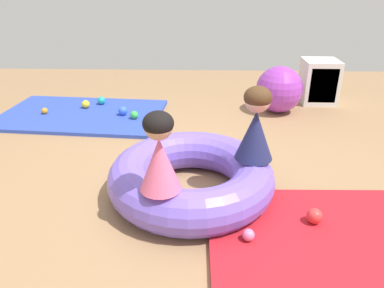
{
  "coord_description": "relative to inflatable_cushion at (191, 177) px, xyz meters",
  "views": [
    {
      "loc": [
        0.08,
        -2.46,
        1.55
      ],
      "look_at": [
        -0.01,
        0.14,
        0.34
      ],
      "focal_mm": 34.08,
      "sensor_mm": 36.0,
      "label": 1
    }
  ],
  "objects": [
    {
      "name": "play_ball_blue",
      "position": [
        -0.87,
        1.63,
        -0.07
      ],
      "size": [
        0.11,
        0.11,
        0.11
      ],
      "primitive_type": "sphere",
      "color": "blue",
      "rests_on": "gym_mat_far_right"
    },
    {
      "name": "play_ball_yellow",
      "position": [
        -1.38,
        1.87,
        -0.07
      ],
      "size": [
        0.1,
        0.1,
        0.1
      ],
      "primitive_type": "sphere",
      "color": "yellow",
      "rests_on": "gym_mat_far_right"
    },
    {
      "name": "play_ball_green",
      "position": [
        -0.71,
        1.52,
        -0.07
      ],
      "size": [
        0.09,
        0.09,
        0.09
      ],
      "primitive_type": "sphere",
      "color": "green",
      "rests_on": "gym_mat_far_right"
    },
    {
      "name": "ground_plane",
      "position": [
        0.01,
        0.06,
        -0.16
      ],
      "size": [
        8.0,
        8.0,
        0.0
      ],
      "primitive_type": "plane",
      "color": "#93704C"
    },
    {
      "name": "play_ball_orange",
      "position": [
        -1.81,
        1.65,
        -0.08
      ],
      "size": [
        0.07,
        0.07,
        0.07
      ],
      "primitive_type": "sphere",
      "color": "orange",
      "rests_on": "gym_mat_far_right"
    },
    {
      "name": "child_in_navy",
      "position": [
        0.46,
        0.03,
        0.42
      ],
      "size": [
        0.38,
        0.38,
        0.54
      ],
      "rotation": [
        0.0,
        0.0,
        5.74
      ],
      "color": "navy",
      "rests_on": "inflatable_cushion"
    },
    {
      "name": "inflatable_cushion",
      "position": [
        0.0,
        0.0,
        0.0
      ],
      "size": [
        1.26,
        1.26,
        0.32
      ],
      "primitive_type": "torus",
      "color": "#7056D1",
      "rests_on": "ground"
    },
    {
      "name": "child_in_pink",
      "position": [
        -0.18,
        -0.43,
        0.41
      ],
      "size": [
        0.37,
        0.37,
        0.52
      ],
      "rotation": [
        0.0,
        0.0,
        0.96
      ],
      "color": "#E5608E",
      "rests_on": "inflatable_cushion"
    },
    {
      "name": "play_ball_pink",
      "position": [
        0.38,
        -0.57,
        -0.08
      ],
      "size": [
        0.08,
        0.08,
        0.08
      ],
      "primitive_type": "sphere",
      "color": "pink",
      "rests_on": "gym_mat_far_left"
    },
    {
      "name": "gym_mat_far_left",
      "position": [
        1.08,
        -0.46,
        -0.14
      ],
      "size": [
        1.92,
        1.04,
        0.04
      ],
      "primitive_type": "cube",
      "rotation": [
        0.0,
        0.0,
        0.02
      ],
      "color": "#B21923",
      "rests_on": "ground"
    },
    {
      "name": "exercise_ball_large",
      "position": [
        1.01,
        1.93,
        0.12
      ],
      "size": [
        0.57,
        0.57,
        0.57
      ],
      "primitive_type": "sphere",
      "color": "purple",
      "rests_on": "ground"
    },
    {
      "name": "gym_mat_far_right",
      "position": [
        -1.38,
        1.69,
        -0.14
      ],
      "size": [
        1.97,
        1.32,
        0.04
      ],
      "primitive_type": "cube",
      "rotation": [
        0.0,
        0.0,
        -0.07
      ],
      "color": "#2D47B7",
      "rests_on": "ground"
    },
    {
      "name": "play_ball_teal",
      "position": [
        -1.22,
        2.02,
        -0.07
      ],
      "size": [
        0.1,
        0.1,
        0.1
      ],
      "primitive_type": "sphere",
      "color": "teal",
      "rests_on": "gym_mat_far_right"
    },
    {
      "name": "storage_cube",
      "position": [
        1.6,
        2.31,
        0.12
      ],
      "size": [
        0.44,
        0.44,
        0.56
      ],
      "color": "silver",
      "rests_on": "ground"
    },
    {
      "name": "play_ball_red",
      "position": [
        0.84,
        -0.38,
        -0.07
      ],
      "size": [
        0.11,
        0.11,
        0.11
      ],
      "primitive_type": "sphere",
      "color": "red",
      "rests_on": "gym_mat_far_left"
    }
  ]
}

